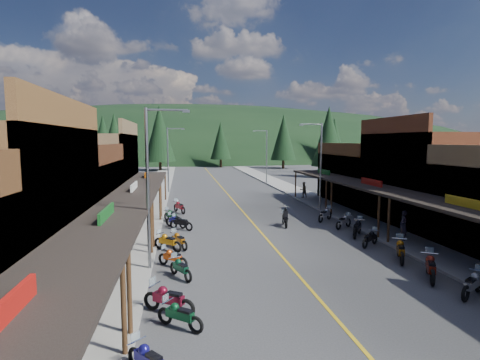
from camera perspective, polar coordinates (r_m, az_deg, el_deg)
name	(u,v)px	position (r m, az deg, el deg)	size (l,w,h in m)	color
ground	(263,235)	(25.90, 3.58, -8.39)	(220.00, 220.00, 0.00)	#38383A
centerline	(228,194)	(45.28, -1.90, -2.16)	(0.15, 90.00, 0.01)	gold
sidewalk_west	(154,195)	(45.06, -12.96, -2.26)	(3.40, 94.00, 0.15)	gray
sidewalk_east	(297,192)	(47.12, 8.67, -1.82)	(3.40, 94.00, 0.15)	gray
shop_west_2	(56,200)	(27.75, -26.23, -2.70)	(10.90, 9.00, 6.20)	#3F2111
shop_west_3	(90,173)	(36.86, -21.94, 1.04)	(10.90, 10.20, 8.20)	brown
shop_east_2	(433,178)	(32.63, 27.28, 0.21)	(10.90, 9.00, 8.20)	#562B19
shop_east_3	(370,179)	(40.81, 19.23, 0.19)	(10.90, 10.20, 6.20)	#4C2D16
streetlight_0	(151,181)	(18.65, -13.45, -0.22)	(2.16, 0.18, 8.00)	gray
streetlight_1	(169,157)	(46.55, -10.76, 3.47)	(2.16, 0.18, 8.00)	gray
streetlight_2	(319,162)	(34.83, 11.99, 2.63)	(2.16, 0.18, 8.00)	gray
streetlight_3	(266,154)	(55.92, 3.93, 3.97)	(2.16, 0.18, 8.00)	gray
ridge_hill	(194,156)	(159.71, -6.96, 3.65)	(310.00, 140.00, 60.00)	black
pine_0	(17,141)	(93.13, -30.82, 5.19)	(5.04, 5.04, 11.00)	black
pine_1	(103,137)	(96.29, -20.13, 6.12)	(5.88, 5.88, 12.50)	black
pine_2	(160,133)	(82.63, -12.15, 6.95)	(6.72, 6.72, 14.00)	black
pine_3	(221,141)	(90.98, -2.96, 6.03)	(5.04, 5.04, 11.00)	black
pine_4	(284,137)	(87.69, 6.65, 6.49)	(5.88, 5.88, 12.50)	black
pine_5	(329,135)	(104.26, 13.42, 6.70)	(6.72, 6.72, 14.00)	black
pine_6	(386,141)	(102.36, 21.38, 5.62)	(5.04, 5.04, 11.00)	black
pine_7	(75,138)	(103.94, -23.84, 5.94)	(5.88, 5.88, 12.50)	black
pine_8	(78,144)	(66.58, -23.40, 5.12)	(4.48, 4.48, 10.00)	black
pine_9	(334,141)	(75.47, 14.14, 5.78)	(4.93, 4.93, 10.80)	black
pine_10	(115,139)	(75.54, -18.57, 5.96)	(5.38, 5.38, 11.60)	black
pine_11	(329,136)	(67.48, 13.34, 6.48)	(5.82, 5.82, 12.40)	black
bike_west_1	(149,359)	(11.52, -13.70, -25.00)	(0.62, 1.85, 1.06)	navy
bike_west_2	(180,314)	(13.73, -9.15, -19.52)	(0.62, 1.87, 1.07)	#0D4423
bike_west_3	(169,298)	(14.79, -10.83, -17.23)	(0.73, 2.18, 1.25)	maroon
bike_west_4	(181,267)	(18.17, -9.03, -13.00)	(0.63, 1.88, 1.07)	#0D452A
bike_west_5	(173,257)	(19.77, -10.23, -11.46)	(0.62, 1.86, 1.06)	#CC460E
bike_west_6	(168,241)	(22.60, -10.97, -9.10)	(0.68, 2.05, 1.17)	#C0780D
bike_west_7	(179,239)	(22.97, -9.31, -8.92)	(0.64, 1.92, 1.10)	#B2600C
bike_west_8	(181,222)	(27.52, -8.98, -6.37)	(0.66, 1.99, 1.14)	black
bike_west_9	(176,220)	(28.35, -9.76, -6.06)	(0.64, 1.92, 1.10)	navy
bike_west_10	(171,215)	(30.37, -10.41, -5.27)	(0.63, 1.90, 1.09)	#0D451A
bike_west_11	(179,206)	(33.87, -9.23, -3.97)	(0.71, 2.13, 1.22)	maroon
bike_east_3	(473,283)	(18.62, 31.94, -13.19)	(0.69, 2.08, 1.19)	gray
bike_east_4	(431,266)	(19.85, 27.06, -11.59)	(0.76, 2.29, 1.31)	maroon
bike_east_5	(401,249)	(22.07, 23.27, -9.67)	(0.76, 2.28, 1.30)	#9F590B
bike_east_6	(370,238)	(24.40, 19.22, -8.29)	(0.64, 1.91, 1.09)	black
bike_east_7	(357,227)	(26.55, 17.45, -6.89)	(0.74, 2.22, 1.27)	black
bike_east_8	(344,221)	(28.73, 15.51, -6.02)	(0.65, 1.94, 1.11)	#939398
bike_east_9	(325,214)	(30.84, 12.85, -5.05)	(0.70, 2.09, 1.19)	#99989D
rider_on_bike	(285,219)	(28.48, 6.85, -5.86)	(0.90, 2.03, 1.49)	black
pedestrian_east_a	(403,225)	(25.91, 23.63, -6.35)	(0.70, 0.46, 1.92)	#262132
pedestrian_east_b	(303,190)	(42.13, 9.63, -1.48)	(0.84, 0.48, 1.72)	brown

